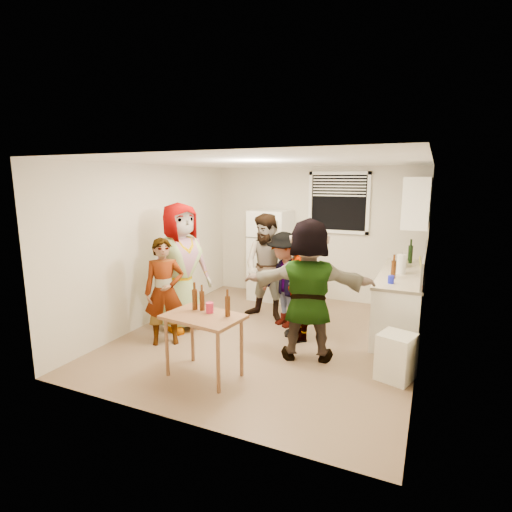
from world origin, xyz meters
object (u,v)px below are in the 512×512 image
at_px(refrigerator, 270,255).
at_px(guest_grey, 183,328).
at_px(kettle, 402,267).
at_px(beer_bottle_table, 195,309).
at_px(red_cup, 210,313).
at_px(guest_black, 298,338).
at_px(guest_stripe, 167,343).
at_px(blue_cup, 391,283).
at_px(serving_table, 205,375).
at_px(wine_bottle, 410,263).
at_px(guest_orange, 307,357).
at_px(guest_back_left, 267,318).
at_px(beer_bottle_counter, 393,278).
at_px(guest_back_right, 284,325).
at_px(trash_bin, 396,358).

relative_size(refrigerator, guest_grey, 0.88).
distance_m(kettle, beer_bottle_table, 3.48).
relative_size(red_cup, guest_black, 0.08).
bearing_deg(guest_stripe, refrigerator, 42.98).
distance_m(refrigerator, blue_cup, 2.80).
relative_size(refrigerator, red_cup, 13.98).
xyz_separation_m(serving_table, beer_bottle_table, (-0.20, 0.14, 0.74)).
distance_m(wine_bottle, guest_grey, 3.85).
distance_m(beer_bottle_table, guest_orange, 1.60).
xyz_separation_m(guest_back_left, guest_black, (0.73, -0.60, 0.00)).
distance_m(refrigerator, beer_bottle_counter, 2.64).
bearing_deg(wine_bottle, guest_black, -128.01).
height_order(guest_back_right, guest_black, guest_back_right).
height_order(beer_bottle_counter, serving_table, beer_bottle_counter).
height_order(beer_bottle_counter, guest_grey, beer_bottle_counter).
xyz_separation_m(beer_bottle_counter, trash_bin, (0.19, -1.22, -0.65)).
relative_size(wine_bottle, guest_stripe, 0.20).
xyz_separation_m(wine_bottle, guest_back_left, (-2.09, -1.13, -0.90)).
relative_size(beer_bottle_table, red_cup, 2.03).
xyz_separation_m(kettle, trash_bin, (0.14, -2.07, -0.65)).
xyz_separation_m(blue_cup, guest_orange, (-0.91, -0.77, -0.90)).
bearing_deg(trash_bin, red_cup, -160.32).
bearing_deg(red_cup, guest_grey, 136.45).
height_order(beer_bottle_counter, red_cup, beer_bottle_counter).
distance_m(beer_bottle_table, guest_stripe, 1.19).
height_order(trash_bin, guest_grey, trash_bin).
bearing_deg(serving_table, refrigerator, 98.62).
xyz_separation_m(beer_bottle_counter, guest_orange, (-0.91, -1.08, -0.90)).
xyz_separation_m(beer_bottle_table, guest_back_right, (0.48, 1.79, -0.74)).
height_order(kettle, guest_back_left, kettle).
xyz_separation_m(beer_bottle_counter, beer_bottle_table, (-2.06, -1.92, -0.16)).
bearing_deg(beer_bottle_table, trash_bin, 17.20).
distance_m(beer_bottle_table, guest_back_left, 2.12).
bearing_deg(serving_table, guest_grey, 133.21).
relative_size(refrigerator, guest_black, 1.09).
bearing_deg(guest_grey, blue_cup, -55.07).
bearing_deg(wine_bottle, serving_table, -121.67).
xyz_separation_m(refrigerator, beer_bottle_counter, (2.35, -1.20, 0.05)).
distance_m(refrigerator, guest_back_right, 1.75).
distance_m(beer_bottle_counter, guest_back_right, 1.82).
relative_size(beer_bottle_counter, trash_bin, 0.46).
distance_m(beer_bottle_table, guest_grey, 1.58).
relative_size(wine_bottle, red_cup, 2.45).
relative_size(guest_stripe, guest_back_left, 0.86).
distance_m(wine_bottle, guest_back_left, 2.54).
height_order(beer_bottle_table, guest_grey, beer_bottle_table).
distance_m(blue_cup, beer_bottle_table, 2.61).
xyz_separation_m(guest_stripe, guest_back_right, (1.28, 1.32, 0.00)).
bearing_deg(blue_cup, guest_black, -169.97).
xyz_separation_m(guest_grey, guest_orange, (2.06, -0.21, 0.00)).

